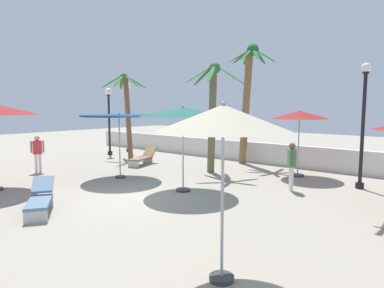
# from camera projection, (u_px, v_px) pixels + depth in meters

# --- Properties ---
(ground_plane) EXTENTS (56.00, 56.00, 0.00)m
(ground_plane) POSITION_uv_depth(u_px,v_px,m) (136.00, 194.00, 11.06)
(ground_plane) COLOR #9E9384
(boundary_wall) EXTENTS (25.20, 0.30, 1.03)m
(boundary_wall) POSITION_uv_depth(u_px,v_px,m) (259.00, 153.00, 17.08)
(boundary_wall) COLOR silver
(boundary_wall) RESTS_ON ground_plane
(patio_umbrella_1) EXTENTS (2.94, 2.94, 2.59)m
(patio_umbrella_1) POSITION_uv_depth(u_px,v_px,m) (119.00, 118.00, 13.31)
(patio_umbrella_1) COLOR #333338
(patio_umbrella_1) RESTS_ON ground_plane
(patio_umbrella_3) EXTENTS (2.91, 2.91, 2.88)m
(patio_umbrella_3) POSITION_uv_depth(u_px,v_px,m) (183.00, 112.00, 11.16)
(patio_umbrella_3) COLOR #333338
(patio_umbrella_3) RESTS_ON ground_plane
(patio_umbrella_4) EXTENTS (2.11, 2.11, 2.92)m
(patio_umbrella_4) POSITION_uv_depth(u_px,v_px,m) (223.00, 119.00, 5.30)
(patio_umbrella_4) COLOR #333338
(patio_umbrella_4) RESTS_ON ground_plane
(patio_umbrella_5) EXTENTS (2.29, 2.29, 2.71)m
(patio_umbrella_5) POSITION_uv_depth(u_px,v_px,m) (300.00, 116.00, 13.59)
(patio_umbrella_5) COLOR #333338
(patio_umbrella_5) RESTS_ON ground_plane
(palm_tree_0) EXTENTS (2.53, 2.49, 4.62)m
(palm_tree_0) POSITION_uv_depth(u_px,v_px,m) (127.00, 105.00, 18.42)
(palm_tree_0) COLOR brown
(palm_tree_0) RESTS_ON ground_plane
(palm_tree_1) EXTENTS (2.21, 2.21, 5.78)m
(palm_tree_1) POSITION_uv_depth(u_px,v_px,m) (248.00, 92.00, 16.46)
(palm_tree_1) COLOR olive
(palm_tree_1) RESTS_ON ground_plane
(palm_tree_2) EXTENTS (2.69, 2.40, 4.66)m
(palm_tree_2) POSITION_uv_depth(u_px,v_px,m) (213.00, 104.00, 14.35)
(palm_tree_2) COLOR brown
(palm_tree_2) RESTS_ON ground_plane
(lamp_post_1) EXTENTS (0.33, 0.33, 4.28)m
(lamp_post_1) POSITION_uv_depth(u_px,v_px,m) (363.00, 117.00, 11.57)
(lamp_post_1) COLOR black
(lamp_post_1) RESTS_ON ground_plane
(lamp_post_2) EXTENTS (0.41, 0.41, 3.87)m
(lamp_post_2) POSITION_uv_depth(u_px,v_px,m) (109.00, 111.00, 19.72)
(lamp_post_2) COLOR black
(lamp_post_2) RESTS_ON ground_plane
(lamp_post_3) EXTENTS (0.42, 0.42, 4.25)m
(lamp_post_3) POSITION_uv_depth(u_px,v_px,m) (128.00, 106.00, 20.99)
(lamp_post_3) COLOR black
(lamp_post_3) RESTS_ON ground_plane
(lounge_chair_0) EXTENTS (1.86, 1.47, 0.83)m
(lounge_chair_0) POSITION_uv_depth(u_px,v_px,m) (40.00, 198.00, 9.10)
(lounge_chair_0) COLOR #B7B7BC
(lounge_chair_0) RESTS_ON ground_plane
(lounge_chair_1) EXTENTS (1.09, 1.96, 0.84)m
(lounge_chair_1) POSITION_uv_depth(u_px,v_px,m) (143.00, 157.00, 16.53)
(lounge_chair_1) COLOR #B7B7BC
(lounge_chair_1) RESTS_ON ground_plane
(guest_0) EXTENTS (0.38, 0.51, 1.60)m
(guest_0) POSITION_uv_depth(u_px,v_px,m) (38.00, 150.00, 14.52)
(guest_0) COLOR silver
(guest_0) RESTS_ON ground_plane
(guest_1) EXTENTS (0.40, 0.47, 1.64)m
(guest_1) POSITION_uv_depth(u_px,v_px,m) (292.00, 162.00, 11.38)
(guest_1) COLOR silver
(guest_1) RESTS_ON ground_plane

